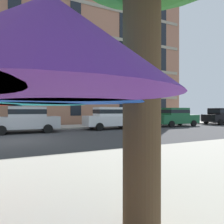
{
  "coord_description": "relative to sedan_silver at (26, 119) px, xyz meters",
  "views": [
    {
      "loc": [
        0.27,
        -10.88,
        1.5
      ],
      "look_at": [
        6.96,
        3.2,
        1.4
      ],
      "focal_mm": 31.7,
      "sensor_mm": 36.0,
      "label": 1
    }
  ],
  "objects": [
    {
      "name": "ground_plane",
      "position": [
        -0.74,
        -3.7,
        -0.95
      ],
      "size": [
        120.0,
        120.0,
        0.0
      ],
      "primitive_type": "plane",
      "color": "#38383A"
    },
    {
      "name": "sidewalk_far",
      "position": [
        -0.74,
        3.1,
        -0.89
      ],
      "size": [
        56.0,
        3.6,
        0.12
      ],
      "primitive_type": "cube",
      "color": "#B2ADA3",
      "rests_on": "ground"
    },
    {
      "name": "apartment_building",
      "position": [
        -0.74,
        11.29,
        7.05
      ],
      "size": [
        39.19,
        12.08,
        16.0
      ],
      "color": "#A87056",
      "rests_on": "ground"
    },
    {
      "name": "sedan_silver",
      "position": [
        0.0,
        0.0,
        0.0
      ],
      "size": [
        4.4,
        1.98,
        1.78
      ],
      "color": "#A8AAB2",
      "rests_on": "ground"
    },
    {
      "name": "sedan_white",
      "position": [
        6.31,
        0.0,
        0.0
      ],
      "size": [
        4.4,
        1.98,
        1.78
      ],
      "color": "silver",
      "rests_on": "ground"
    },
    {
      "name": "sedan_green",
      "position": [
        13.27,
        0.0,
        0.0
      ],
      "size": [
        4.4,
        1.98,
        1.78
      ],
      "color": "#195933",
      "rests_on": "ground"
    },
    {
      "name": "sedan_black",
      "position": [
        19.89,
        0.0,
        0.0
      ],
      "size": [
        4.4,
        1.98,
        1.78
      ],
      "color": "black",
      "rests_on": "ground"
    }
  ]
}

